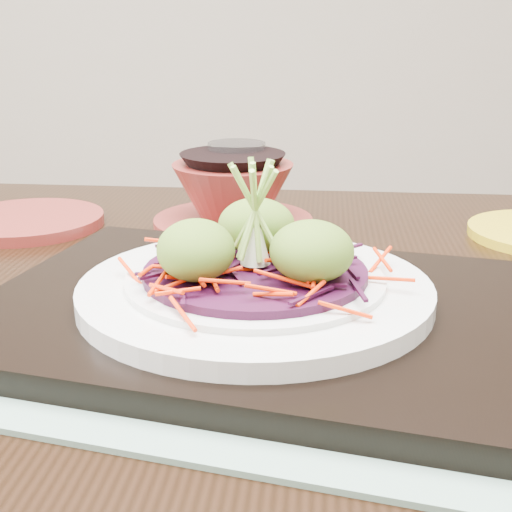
{
  "coord_description": "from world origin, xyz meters",
  "views": [
    {
      "loc": [
        0.02,
        -0.57,
        1.05
      ],
      "look_at": [
        0.0,
        -0.04,
        0.87
      ],
      "focal_mm": 50.0,
      "sensor_mm": 36.0,
      "label": 1
    }
  ],
  "objects_px": {
    "white_plate": "(255,289)",
    "terracotta_bowl_set": "(233,200)",
    "dining_table": "(284,416)",
    "water_glass": "(237,183)",
    "terracotta_side_plate": "(27,221)",
    "serving_tray": "(255,311)"
  },
  "relations": [
    {
      "from": "dining_table",
      "to": "white_plate",
      "type": "relative_size",
      "value": 4.98
    },
    {
      "from": "water_glass",
      "to": "serving_tray",
      "type": "bearing_deg",
      "value": -84.08
    },
    {
      "from": "serving_tray",
      "to": "water_glass",
      "type": "bearing_deg",
      "value": 110.56
    },
    {
      "from": "dining_table",
      "to": "water_glass",
      "type": "relative_size",
      "value": 14.17
    },
    {
      "from": "white_plate",
      "to": "terracotta_side_plate",
      "type": "height_order",
      "value": "white_plate"
    },
    {
      "from": "serving_tray",
      "to": "white_plate",
      "type": "distance_m",
      "value": 0.02
    },
    {
      "from": "white_plate",
      "to": "terracotta_side_plate",
      "type": "relative_size",
      "value": 1.54
    },
    {
      "from": "serving_tray",
      "to": "water_glass",
      "type": "xyz_separation_m",
      "value": [
        -0.03,
        0.31,
        0.03
      ]
    },
    {
      "from": "dining_table",
      "to": "terracotta_bowl_set",
      "type": "xyz_separation_m",
      "value": [
        -0.06,
        0.23,
        0.14
      ]
    },
    {
      "from": "terracotta_side_plate",
      "to": "dining_table",
      "type": "bearing_deg",
      "value": -37.96
    },
    {
      "from": "terracotta_side_plate",
      "to": "water_glass",
      "type": "relative_size",
      "value": 1.85
    },
    {
      "from": "serving_tray",
      "to": "white_plate",
      "type": "relative_size",
      "value": 1.54
    },
    {
      "from": "white_plate",
      "to": "terracotta_side_plate",
      "type": "bearing_deg",
      "value": 134.48
    },
    {
      "from": "serving_tray",
      "to": "terracotta_bowl_set",
      "type": "height_order",
      "value": "terracotta_bowl_set"
    },
    {
      "from": "terracotta_side_plate",
      "to": "terracotta_bowl_set",
      "type": "xyz_separation_m",
      "value": [
        0.24,
        -0.01,
        0.03
      ]
    },
    {
      "from": "serving_tray",
      "to": "terracotta_bowl_set",
      "type": "bearing_deg",
      "value": 111.74
    },
    {
      "from": "terracotta_side_plate",
      "to": "terracotta_bowl_set",
      "type": "bearing_deg",
      "value": -1.37
    },
    {
      "from": "white_plate",
      "to": "terracotta_bowl_set",
      "type": "distance_m",
      "value": 0.28
    },
    {
      "from": "dining_table",
      "to": "water_glass",
      "type": "xyz_separation_m",
      "value": [
        -0.06,
        0.26,
        0.16
      ]
    },
    {
      "from": "terracotta_bowl_set",
      "to": "dining_table",
      "type": "bearing_deg",
      "value": -75.73
    },
    {
      "from": "white_plate",
      "to": "water_glass",
      "type": "height_order",
      "value": "water_glass"
    },
    {
      "from": "serving_tray",
      "to": "white_plate",
      "type": "bearing_deg",
      "value": 105.09
    }
  ]
}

